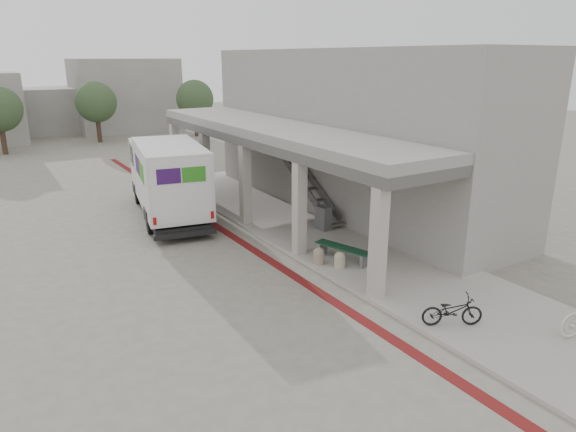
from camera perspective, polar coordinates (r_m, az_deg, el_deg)
ground at (r=16.67m, az=-3.90°, el=-6.37°), size 120.00×120.00×0.00m
bike_lane_stripe at (r=18.74m, az=-4.11°, el=-3.61°), size 0.35×40.00×0.01m
sidewalk at (r=18.71m, az=6.97°, el=-3.56°), size 4.40×28.00×0.12m
transit_building at (r=23.02m, az=5.75°, el=9.03°), size 7.60×17.00×7.00m
distant_backdrop at (r=49.74m, az=-27.51°, el=10.82°), size 28.00×10.00×6.50m
tree_mid at (r=44.60m, az=-20.56°, el=11.74°), size 3.20×3.20×4.80m
tree_right at (r=45.96m, az=-10.31°, el=12.67°), size 3.20×3.20×4.80m
fedex_truck at (r=22.62m, az=-13.24°, el=4.25°), size 3.70×8.01×3.29m
bench at (r=17.29m, az=6.14°, el=-3.86°), size 1.03×2.10×0.48m
bollard_near at (r=16.77m, az=5.76°, el=-4.83°), size 0.36×0.36×0.53m
bollard_far at (r=17.00m, az=3.43°, el=-4.41°), size 0.37×0.37×0.56m
utility_cabinet at (r=20.29m, az=3.95°, el=-0.21°), size 0.49×0.61×0.93m
bicycle_black at (r=13.85m, az=17.78°, el=-9.98°), size 1.61×1.24×0.81m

